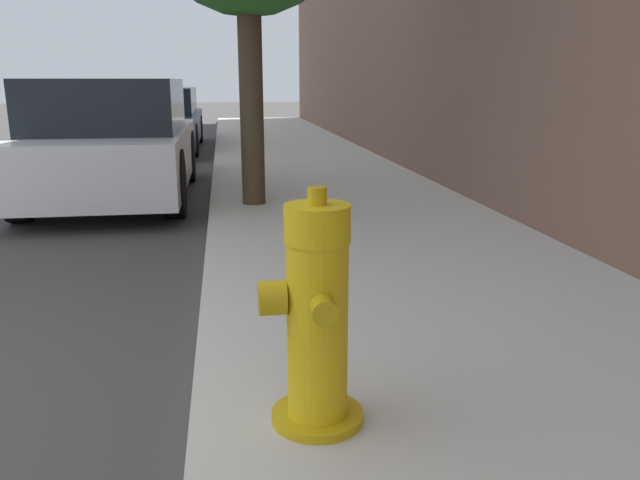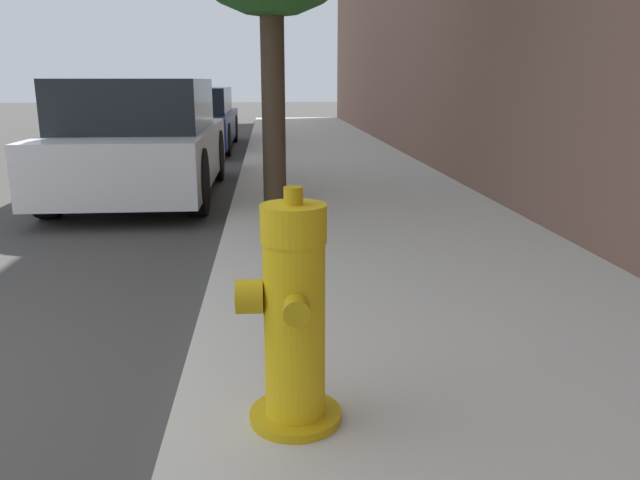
{
  "view_description": "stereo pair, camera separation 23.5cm",
  "coord_description": "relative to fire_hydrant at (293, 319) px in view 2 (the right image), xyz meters",
  "views": [
    {
      "loc": [
        1.95,
        -2.25,
        1.41
      ],
      "look_at": [
        2.46,
        1.1,
        0.54
      ],
      "focal_mm": 35.0,
      "sensor_mm": 36.0,
      "label": 1
    },
    {
      "loc": [
        2.18,
        -2.27,
        1.41
      ],
      "look_at": [
        2.46,
        1.1,
        0.54
      ],
      "focal_mm": 35.0,
      "sensor_mm": 36.0,
      "label": 2
    }
  ],
  "objects": [
    {
      "name": "sidewalk_slab",
      "position": [
        0.94,
        0.1,
        -0.48
      ],
      "size": [
        2.85,
        40.0,
        0.13
      ],
      "color": "beige",
      "rests_on": "ground_plane"
    },
    {
      "name": "parked_car_mid",
      "position": [
        -1.68,
        11.24,
        0.06
      ],
      "size": [
        1.76,
        4.58,
        1.26
      ],
      "color": "navy",
      "rests_on": "ground_plane"
    },
    {
      "name": "parked_car_near",
      "position": [
        -1.61,
        5.65,
        0.14
      ],
      "size": [
        1.75,
        3.94,
        1.42
      ],
      "color": "silver",
      "rests_on": "ground_plane"
    },
    {
      "name": "fire_hydrant",
      "position": [
        0.0,
        0.0,
        0.0
      ],
      "size": [
        0.39,
        0.4,
        0.91
      ],
      "color": "#C39C11",
      "rests_on": "sidewalk_slab"
    }
  ]
}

